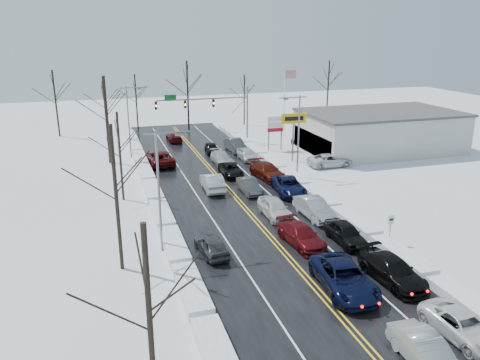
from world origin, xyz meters
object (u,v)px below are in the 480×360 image
object	(u,v)px
traffic_signal_mast	(213,106)
oncoming_car_0	(213,190)
tires_plus_sign	(294,122)
flagpole	(285,97)
dealership_building	(379,131)

from	to	relation	value
traffic_signal_mast	oncoming_car_0	world-z (taller)	traffic_signal_mast
tires_plus_sign	oncoming_car_0	world-z (taller)	tires_plus_sign
flagpole	dealership_building	bearing A→B (deg)	-53.73
tires_plus_sign	oncoming_car_0	bearing A→B (deg)	-147.55
flagpole	dealership_building	world-z (taller)	flagpole
dealership_building	oncoming_car_0	distance (m)	27.50
dealership_building	oncoming_car_0	bearing A→B (deg)	-159.22
traffic_signal_mast	oncoming_car_0	distance (m)	21.06
flagpole	oncoming_car_0	size ratio (longest dim) A/B	1.95
traffic_signal_mast	tires_plus_sign	world-z (taller)	traffic_signal_mast
tires_plus_sign	dealership_building	world-z (taller)	tires_plus_sign
traffic_signal_mast	dealership_building	world-z (taller)	traffic_signal_mast
traffic_signal_mast	dealership_building	size ratio (longest dim) A/B	0.65
flagpole	dealership_building	size ratio (longest dim) A/B	0.49
traffic_signal_mast	tires_plus_sign	size ratio (longest dim) A/B	2.21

